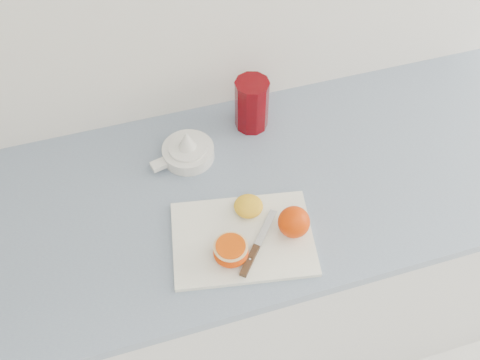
# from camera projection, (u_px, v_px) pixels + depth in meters

# --- Properties ---
(counter) EXTENTS (2.40, 0.64, 0.89)m
(counter) POSITION_uv_depth(u_px,v_px,m) (253.00, 269.00, 1.67)
(counter) COLOR silver
(counter) RESTS_ON ground
(cutting_board) EXTENTS (0.35, 0.28, 0.01)m
(cutting_board) POSITION_uv_depth(u_px,v_px,m) (243.00, 239.00, 1.22)
(cutting_board) COLOR white
(cutting_board) RESTS_ON counter
(whole_orange) EXTENTS (0.07, 0.07, 0.07)m
(whole_orange) POSITION_uv_depth(u_px,v_px,m) (294.00, 222.00, 1.20)
(whole_orange) COLOR #E04C03
(whole_orange) RESTS_ON cutting_board
(half_orange) EXTENTS (0.08, 0.08, 0.05)m
(half_orange) POSITION_uv_depth(u_px,v_px,m) (231.00, 251.00, 1.16)
(half_orange) COLOR #E04C03
(half_orange) RESTS_ON cutting_board
(squeezed_shell) EXTENTS (0.07, 0.07, 0.03)m
(squeezed_shell) POSITION_uv_depth(u_px,v_px,m) (248.00, 206.00, 1.25)
(squeezed_shell) COLOR gold
(squeezed_shell) RESTS_ON cutting_board
(paring_knife) EXTENTS (0.13, 0.15, 0.01)m
(paring_knife) POSITION_uv_depth(u_px,v_px,m) (253.00, 255.00, 1.18)
(paring_knife) COLOR #422D1A
(paring_knife) RESTS_ON cutting_board
(citrus_juicer) EXTENTS (0.17, 0.13, 0.09)m
(citrus_juicer) POSITION_uv_depth(u_px,v_px,m) (187.00, 151.00, 1.36)
(citrus_juicer) COLOR white
(citrus_juicer) RESTS_ON counter
(red_tumbler) EXTENTS (0.09, 0.09, 0.15)m
(red_tumbler) POSITION_uv_depth(u_px,v_px,m) (252.00, 106.00, 1.40)
(red_tumbler) COLOR #5F0207
(red_tumbler) RESTS_ON counter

